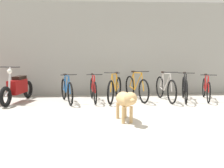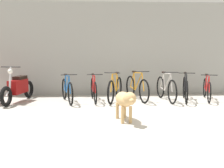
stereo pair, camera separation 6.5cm
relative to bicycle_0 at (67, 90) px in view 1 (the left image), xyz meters
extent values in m
plane|color=#ADA89E|center=(2.18, -2.25, -0.35)|extent=(60.00, 60.00, 0.00)
cube|color=gray|center=(2.18, 1.34, 1.22)|extent=(9.98, 0.20, 3.15)
torus|color=black|center=(0.14, -0.49, -0.02)|extent=(0.23, 0.64, 0.66)
torus|color=black|center=(-0.14, 0.48, -0.02)|extent=(0.23, 0.64, 0.66)
cylinder|color=#1959A5|center=(0.03, -0.11, 0.19)|extent=(0.17, 0.49, 0.54)
cylinder|color=#1959A5|center=(-0.05, 0.17, 0.17)|extent=(0.06, 0.13, 0.50)
cylinder|color=#1959A5|center=(0.02, -0.06, 0.44)|extent=(0.19, 0.57, 0.06)
cylinder|color=#1959A5|center=(-0.09, 0.30, -0.05)|extent=(0.14, 0.37, 0.08)
cylinder|color=#1959A5|center=(-0.10, 0.35, 0.20)|extent=(0.11, 0.30, 0.46)
cylinder|color=#1959A5|center=(0.12, -0.41, 0.21)|extent=(0.08, 0.18, 0.48)
cube|color=black|center=(-0.06, 0.22, 0.45)|extent=(0.12, 0.19, 0.05)
cylinder|color=black|center=(0.10, -0.34, 0.49)|extent=(0.45, 0.15, 0.02)
torus|color=black|center=(0.83, -0.40, -0.03)|extent=(0.11, 0.65, 0.65)
torus|color=black|center=(0.73, 0.62, -0.03)|extent=(0.11, 0.65, 0.65)
cylinder|color=red|center=(0.79, 0.00, 0.19)|extent=(0.08, 0.51, 0.54)
cylinder|color=red|center=(0.76, 0.29, 0.17)|extent=(0.04, 0.13, 0.49)
cylinder|color=red|center=(0.79, 0.05, 0.43)|extent=(0.09, 0.59, 0.06)
cylinder|color=red|center=(0.75, 0.43, -0.05)|extent=(0.07, 0.39, 0.08)
cylinder|color=red|center=(0.74, 0.48, 0.19)|extent=(0.06, 0.31, 0.45)
cylinder|color=red|center=(0.83, -0.32, 0.21)|extent=(0.05, 0.18, 0.48)
cube|color=black|center=(0.76, 0.34, 0.44)|extent=(0.09, 0.19, 0.05)
cylinder|color=black|center=(0.82, -0.24, 0.49)|extent=(0.46, 0.07, 0.02)
torus|color=black|center=(1.27, -0.39, -0.01)|extent=(0.26, 0.67, 0.69)
torus|color=black|center=(1.58, 0.56, -0.01)|extent=(0.26, 0.67, 0.69)
cylinder|color=orange|center=(1.39, -0.02, 0.22)|extent=(0.18, 0.48, 0.57)
cylinder|color=orange|center=(1.48, 0.25, 0.20)|extent=(0.07, 0.13, 0.52)
cylinder|color=orange|center=(1.41, 0.02, 0.48)|extent=(0.20, 0.56, 0.06)
cylinder|color=orange|center=(1.52, 0.38, -0.03)|extent=(0.14, 0.37, 0.08)
cylinder|color=orange|center=(1.54, 0.43, 0.23)|extent=(0.12, 0.29, 0.48)
cylinder|color=orange|center=(1.30, -0.32, 0.24)|extent=(0.08, 0.18, 0.51)
cube|color=black|center=(1.50, 0.30, 0.49)|extent=(0.12, 0.19, 0.05)
cylinder|color=black|center=(1.32, -0.25, 0.53)|extent=(0.45, 0.16, 0.02)
torus|color=black|center=(2.23, -0.31, 0.00)|extent=(0.21, 0.70, 0.71)
torus|color=black|center=(1.98, 0.75, 0.00)|extent=(0.21, 0.70, 0.71)
cylinder|color=orange|center=(2.13, 0.10, 0.23)|extent=(0.15, 0.53, 0.59)
cylinder|color=orange|center=(2.06, 0.41, 0.22)|extent=(0.06, 0.14, 0.54)
cylinder|color=orange|center=(2.12, 0.15, 0.50)|extent=(0.18, 0.62, 0.06)
cylinder|color=orange|center=(2.03, 0.55, -0.02)|extent=(0.12, 0.41, 0.08)
cylinder|color=orange|center=(2.01, 0.61, 0.24)|extent=(0.10, 0.32, 0.49)
cylinder|color=orange|center=(2.21, -0.23, 0.26)|extent=(0.07, 0.19, 0.52)
cube|color=black|center=(2.05, 0.46, 0.51)|extent=(0.11, 0.19, 0.05)
cylinder|color=black|center=(2.20, -0.15, 0.56)|extent=(0.45, 0.13, 0.02)
torus|color=black|center=(3.01, -0.47, 0.00)|extent=(0.10, 0.70, 0.70)
torus|color=black|center=(2.93, 0.57, 0.00)|extent=(0.10, 0.70, 0.70)
cylinder|color=beige|center=(2.98, -0.06, 0.22)|extent=(0.07, 0.52, 0.58)
cylinder|color=beige|center=(2.96, 0.24, 0.21)|extent=(0.04, 0.13, 0.53)
cylinder|color=beige|center=(2.98, -0.01, 0.49)|extent=(0.08, 0.60, 0.06)
cylinder|color=beige|center=(2.95, 0.38, -0.03)|extent=(0.06, 0.40, 0.08)
cylinder|color=beige|center=(2.94, 0.43, 0.23)|extent=(0.05, 0.31, 0.49)
cylinder|color=beige|center=(3.01, -0.39, 0.25)|extent=(0.04, 0.18, 0.51)
cube|color=black|center=(2.95, 0.29, 0.50)|extent=(0.08, 0.19, 0.05)
cylinder|color=black|center=(3.00, -0.31, 0.54)|extent=(0.46, 0.06, 0.02)
torus|color=black|center=(3.41, -0.53, -0.01)|extent=(0.22, 0.67, 0.68)
torus|color=black|center=(3.69, 0.53, -0.01)|extent=(0.22, 0.67, 0.68)
cylinder|color=black|center=(3.52, -0.12, 0.21)|extent=(0.17, 0.53, 0.57)
cylinder|color=black|center=(3.60, 0.19, 0.20)|extent=(0.06, 0.14, 0.52)
cylinder|color=black|center=(3.53, -0.06, 0.47)|extent=(0.19, 0.62, 0.06)
cylinder|color=black|center=(3.64, 0.33, -0.03)|extent=(0.14, 0.41, 0.08)
cylinder|color=black|center=(3.65, 0.39, 0.22)|extent=(0.11, 0.32, 0.48)
cylinder|color=black|center=(3.43, -0.45, 0.24)|extent=(0.08, 0.19, 0.50)
cube|color=black|center=(3.61, 0.24, 0.48)|extent=(0.11, 0.19, 0.05)
cylinder|color=black|center=(3.45, -0.37, 0.53)|extent=(0.45, 0.14, 0.02)
torus|color=black|center=(4.11, -0.42, -0.04)|extent=(0.21, 0.61, 0.63)
torus|color=black|center=(4.41, 0.60, -0.04)|extent=(0.21, 0.61, 0.63)
cylinder|color=red|center=(4.23, -0.03, 0.17)|extent=(0.17, 0.51, 0.52)
cylinder|color=red|center=(4.31, 0.27, 0.15)|extent=(0.06, 0.14, 0.48)
cylinder|color=red|center=(4.24, 0.02, 0.40)|extent=(0.20, 0.60, 0.06)
cylinder|color=red|center=(4.35, 0.41, -0.06)|extent=(0.14, 0.39, 0.07)
cylinder|color=red|center=(4.37, 0.46, 0.17)|extent=(0.12, 0.31, 0.44)
cylinder|color=red|center=(4.13, -0.35, 0.19)|extent=(0.08, 0.19, 0.46)
cube|color=black|center=(4.33, 0.32, 0.42)|extent=(0.12, 0.19, 0.05)
cylinder|color=black|center=(4.16, -0.27, 0.46)|extent=(0.45, 0.15, 0.02)
torus|color=black|center=(-1.58, -0.55, -0.07)|extent=(0.21, 0.57, 0.56)
torus|color=black|center=(-1.32, 0.83, -0.07)|extent=(0.21, 0.57, 0.56)
cube|color=maroon|center=(-1.45, 0.14, 0.11)|extent=(0.42, 0.82, 0.40)
cube|color=black|center=(-1.43, 0.28, 0.36)|extent=(0.33, 0.53, 0.10)
cylinder|color=silver|center=(-1.53, -0.29, 0.41)|extent=(0.08, 0.16, 0.61)
cylinder|color=silver|center=(-1.56, -0.44, 0.02)|extent=(0.08, 0.24, 0.21)
cylinder|color=black|center=(-1.52, -0.24, 0.71)|extent=(0.58, 0.13, 0.03)
sphere|color=silver|center=(-1.53, -0.27, 0.59)|extent=(0.16, 0.16, 0.14)
ellipsoid|color=tan|center=(1.45, -2.20, 0.12)|extent=(0.43, 0.74, 0.31)
cylinder|color=tan|center=(1.57, -2.39, -0.17)|extent=(0.08, 0.08, 0.35)
cylinder|color=tan|center=(1.40, -2.42, -0.17)|extent=(0.08, 0.08, 0.35)
cylinder|color=tan|center=(1.49, -1.97, -0.17)|extent=(0.08, 0.08, 0.35)
cylinder|color=tan|center=(1.32, -2.00, -0.17)|extent=(0.08, 0.08, 0.35)
sphere|color=tan|center=(1.52, -2.61, 0.21)|extent=(0.31, 0.31, 0.27)
ellipsoid|color=tan|center=(1.54, -2.72, 0.19)|extent=(0.13, 0.16, 0.10)
cylinder|color=tan|center=(1.36, -1.73, 0.09)|extent=(0.10, 0.30, 0.17)
camera|label=1|loc=(0.79, -7.69, 1.12)|focal=42.00mm
camera|label=2|loc=(0.86, -7.69, 1.12)|focal=42.00mm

